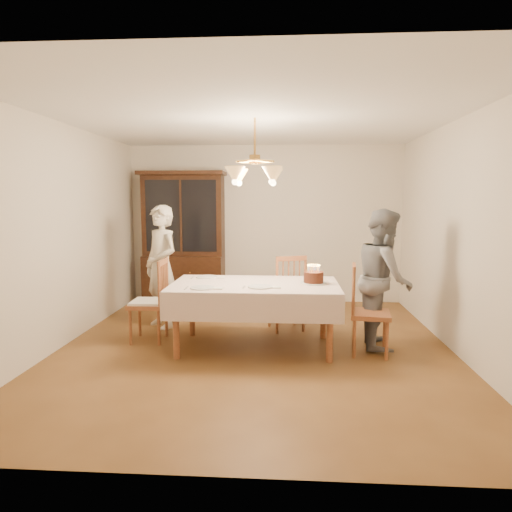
# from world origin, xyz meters

# --- Properties ---
(ground) EXTENTS (5.00, 5.00, 0.00)m
(ground) POSITION_xyz_m (0.00, 0.00, 0.00)
(ground) COLOR brown
(ground) RESTS_ON ground
(room_shell) EXTENTS (5.00, 5.00, 5.00)m
(room_shell) POSITION_xyz_m (0.00, 0.00, 1.58)
(room_shell) COLOR white
(room_shell) RESTS_ON ground
(dining_table) EXTENTS (1.90, 1.10, 0.76)m
(dining_table) POSITION_xyz_m (0.00, 0.00, 0.68)
(dining_table) COLOR brown
(dining_table) RESTS_ON ground
(china_hutch) EXTENTS (1.38, 0.54, 2.16)m
(china_hutch) POSITION_xyz_m (-1.33, 2.25, 1.04)
(china_hutch) COLOR black
(china_hutch) RESTS_ON ground
(chair_far_side) EXTENTS (0.55, 0.54, 1.00)m
(chair_far_side) POSITION_xyz_m (0.37, 0.79, 0.44)
(chair_far_side) COLOR brown
(chair_far_side) RESTS_ON ground
(chair_left_end) EXTENTS (0.43, 0.45, 1.00)m
(chair_left_end) POSITION_xyz_m (-1.30, 0.19, 0.45)
(chair_left_end) COLOR brown
(chair_left_end) RESTS_ON ground
(chair_right_end) EXTENTS (0.48, 0.49, 1.00)m
(chair_right_end) POSITION_xyz_m (1.28, -0.12, 0.44)
(chair_right_end) COLOR brown
(chair_right_end) RESTS_ON ground
(elderly_woman) EXTENTS (0.71, 0.70, 1.64)m
(elderly_woman) POSITION_xyz_m (-1.31, 0.81, 0.82)
(elderly_woman) COLOR beige
(elderly_woman) RESTS_ON ground
(adult_in_grey) EXTENTS (0.67, 0.83, 1.61)m
(adult_in_grey) POSITION_xyz_m (1.49, 0.18, 0.80)
(adult_in_grey) COLOR slate
(adult_in_grey) RESTS_ON ground
(birthday_cake) EXTENTS (0.30, 0.30, 0.22)m
(birthday_cake) POSITION_xyz_m (0.67, 0.03, 0.82)
(birthday_cake) COLOR white
(birthday_cake) RESTS_ON dining_table
(place_setting_near_left) EXTENTS (0.41, 0.26, 0.02)m
(place_setting_near_left) POSITION_xyz_m (-0.53, -0.33, 0.77)
(place_setting_near_left) COLOR white
(place_setting_near_left) RESTS_ON dining_table
(place_setting_near_right) EXTENTS (0.42, 0.27, 0.02)m
(place_setting_near_right) POSITION_xyz_m (0.09, -0.23, 0.77)
(place_setting_near_right) COLOR white
(place_setting_near_right) RESTS_ON dining_table
(place_setting_far_left) EXTENTS (0.41, 0.26, 0.02)m
(place_setting_far_left) POSITION_xyz_m (-0.60, 0.35, 0.77)
(place_setting_far_left) COLOR white
(place_setting_far_left) RESTS_ON dining_table
(chandelier) EXTENTS (0.62, 0.62, 0.73)m
(chandelier) POSITION_xyz_m (-0.00, -0.00, 1.98)
(chandelier) COLOR #BF8C3F
(chandelier) RESTS_ON ground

